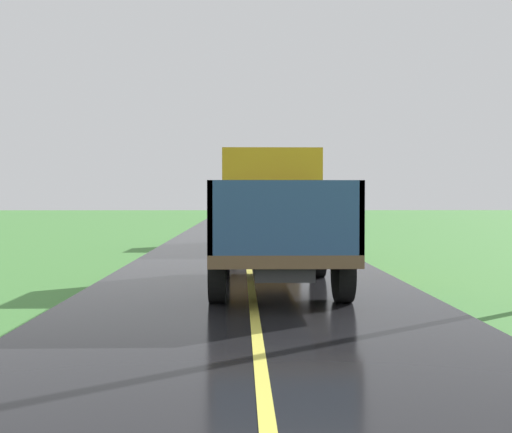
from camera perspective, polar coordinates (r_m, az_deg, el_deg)
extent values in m
cube|color=#2D2D30|center=(11.99, 1.77, -3.77)|extent=(0.90, 5.51, 0.24)
cube|color=brown|center=(11.97, 1.77, -2.82)|extent=(2.30, 5.80, 0.20)
cube|color=gold|center=(13.88, 1.33, 2.13)|extent=(2.10, 1.90, 1.90)
cube|color=black|center=(14.84, 1.16, 3.38)|extent=(1.78, 0.02, 0.76)
cube|color=#2D517F|center=(10.95, -3.75, 0.17)|extent=(0.08, 3.85, 1.10)
cube|color=#2D517F|center=(11.09, 7.79, 0.18)|extent=(0.08, 3.85, 1.10)
cube|color=#2D517F|center=(9.08, 2.77, -0.12)|extent=(2.30, 0.08, 1.10)
cube|color=#2D517F|center=(12.85, 1.55, 0.39)|extent=(2.30, 0.08, 1.10)
cylinder|color=black|center=(13.77, -3.02, -3.49)|extent=(0.28, 1.00, 1.00)
cylinder|color=black|center=(13.87, 5.70, -3.46)|extent=(0.28, 1.00, 1.00)
cylinder|color=black|center=(10.40, -3.55, -5.15)|extent=(0.28, 1.00, 1.00)
cylinder|color=black|center=(10.53, 7.99, -5.08)|extent=(0.28, 1.00, 1.00)
ellipsoid|color=#81B021|center=(12.47, -1.82, 1.71)|extent=(0.59, 0.54, 0.44)
ellipsoid|color=#8EC031|center=(9.93, 0.64, -1.95)|extent=(0.55, 0.57, 0.43)
ellipsoid|color=#7DAF27|center=(12.48, -2.47, 1.43)|extent=(0.48, 0.50, 0.44)
ellipsoid|color=#8EC21E|center=(11.51, -1.14, -0.06)|extent=(0.42, 0.39, 0.36)
ellipsoid|color=#8FC229|center=(10.73, 0.79, -1.92)|extent=(0.41, 0.48, 0.38)
ellipsoid|color=#90B131|center=(12.20, -0.61, 0.02)|extent=(0.55, 0.58, 0.51)
ellipsoid|color=#8BC62E|center=(12.20, 5.02, -1.37)|extent=(0.55, 0.66, 0.48)
ellipsoid|color=#8FBB25|center=(11.41, 2.55, 0.08)|extent=(0.51, 0.52, 0.40)
ellipsoid|color=#84C51F|center=(10.08, 6.71, -0.07)|extent=(0.54, 0.49, 0.49)
ellipsoid|color=#8BB430|center=(10.65, -2.14, -1.89)|extent=(0.41, 0.38, 0.44)
ellipsoid|color=#8ABF34|center=(10.49, 3.27, -0.31)|extent=(0.47, 0.46, 0.48)
ellipsoid|color=#80C128|center=(10.65, -0.04, -2.04)|extent=(0.53, 0.51, 0.52)
ellipsoid|color=#89B834|center=(10.23, 0.86, -1.90)|extent=(0.54, 0.49, 0.45)
ellipsoid|color=#85BD26|center=(9.98, 6.69, 1.39)|extent=(0.41, 0.49, 0.48)
cube|color=#2D2D30|center=(22.63, 0.51, -1.24)|extent=(0.90, 5.51, 0.24)
cube|color=brown|center=(22.62, 0.51, -0.73)|extent=(2.30, 5.80, 0.20)
cube|color=silver|center=(24.55, 0.36, 1.91)|extent=(2.10, 1.90, 1.90)
cube|color=black|center=(25.51, 0.30, 2.64)|extent=(1.78, 0.02, 0.76)
cube|color=brown|center=(21.62, -2.34, 0.88)|extent=(0.08, 3.85, 1.10)
cube|color=brown|center=(21.69, 3.53, 0.88)|extent=(0.08, 3.85, 1.10)
cube|color=brown|center=(19.74, 0.79, 0.82)|extent=(2.30, 0.08, 1.10)
cube|color=brown|center=(23.51, 0.44, 0.94)|extent=(2.30, 0.08, 1.10)
cylinder|color=black|center=(24.42, -2.09, -1.26)|extent=(0.28, 1.00, 1.00)
cylinder|color=black|center=(24.48, 2.83, -1.26)|extent=(0.28, 1.00, 1.00)
cylinder|color=black|center=(21.03, -2.21, -1.73)|extent=(0.28, 1.00, 1.00)
cylinder|color=black|center=(21.11, 3.51, -1.72)|extent=(0.28, 1.00, 1.00)
ellipsoid|color=#8FC027|center=(20.80, 2.22, -0.08)|extent=(0.60, 0.64, 0.40)
ellipsoid|color=#7FC436|center=(21.90, -0.47, 0.82)|extent=(0.55, 0.68, 0.49)
ellipsoid|color=#7EB72B|center=(21.10, 2.67, 1.51)|extent=(0.46, 0.50, 0.42)
ellipsoid|color=#93C327|center=(20.44, -1.63, -0.12)|extent=(0.55, 0.57, 0.49)
ellipsoid|color=#7DB627|center=(22.23, 2.68, 0.69)|extent=(0.40, 0.52, 0.40)
ellipsoid|color=#93B322|center=(22.47, -0.13, 0.02)|extent=(0.48, 0.44, 0.40)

